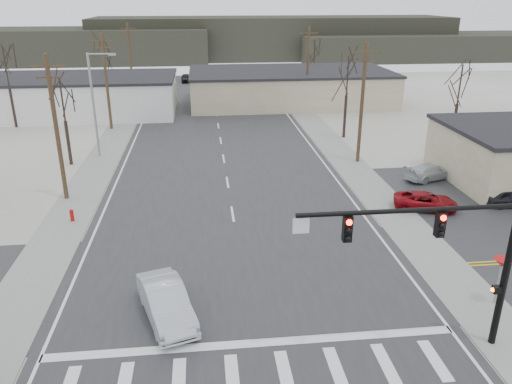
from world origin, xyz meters
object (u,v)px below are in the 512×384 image
(car_parked_red, at_px, (426,201))
(car_parked_dark_a, at_px, (511,197))
(traffic_signal_mast, at_px, (465,245))
(fire_hydrant, at_px, (72,215))
(car_parked_silver, at_px, (430,172))
(sedan_crossing, at_px, (166,302))
(car_far_a, at_px, (210,96))
(car_far_b, at_px, (186,78))

(car_parked_red, height_order, car_parked_dark_a, car_parked_dark_a)
(car_parked_red, bearing_deg, car_parked_dark_a, -73.89)
(car_parked_red, bearing_deg, traffic_signal_mast, 176.56)
(fire_hydrant, xyz_separation_m, car_parked_silver, (25.91, 5.00, 0.20))
(car_parked_red, distance_m, car_parked_dark_a, 6.02)
(car_parked_dark_a, bearing_deg, traffic_signal_mast, 147.43)
(sedan_crossing, relative_size, car_parked_red, 1.16)
(traffic_signal_mast, xyz_separation_m, car_far_a, (-8.40, 51.97, -3.91))
(traffic_signal_mast, bearing_deg, car_far_b, 99.90)
(car_parked_silver, bearing_deg, car_far_a, 4.49)
(car_far_a, distance_m, car_parked_dark_a, 43.09)
(traffic_signal_mast, relative_size, fire_hydrant, 10.29)
(fire_hydrant, bearing_deg, car_parked_red, -1.55)
(sedan_crossing, relative_size, car_parked_silver, 1.14)
(sedan_crossing, xyz_separation_m, car_parked_dark_a, (22.57, 10.30, -0.17))
(traffic_signal_mast, xyz_separation_m, car_far_b, (-12.04, 69.00, -3.97))
(car_far_a, distance_m, car_parked_red, 40.66)
(car_parked_dark_a, bearing_deg, car_far_b, 29.25)
(sedan_crossing, distance_m, car_far_b, 65.80)
(sedan_crossing, height_order, car_parked_silver, sedan_crossing)
(sedan_crossing, relative_size, car_parked_dark_a, 1.29)
(sedan_crossing, height_order, car_parked_red, sedan_crossing)
(traffic_signal_mast, height_order, car_parked_silver, traffic_signal_mast)
(traffic_signal_mast, relative_size, car_parked_silver, 2.11)
(sedan_crossing, xyz_separation_m, car_parked_silver, (19.35, 16.00, -0.19))
(fire_hydrant, relative_size, car_parked_silver, 0.21)
(car_parked_red, xyz_separation_m, car_parked_dark_a, (6.02, -0.07, 0.06))
(car_parked_dark_a, height_order, car_parked_silver, car_parked_dark_a)
(fire_hydrant, bearing_deg, sedan_crossing, -59.22)
(traffic_signal_mast, bearing_deg, car_parked_dark_a, 50.75)
(fire_hydrant, height_order, car_parked_silver, car_parked_silver)
(traffic_signal_mast, height_order, sedan_crossing, traffic_signal_mast)
(sedan_crossing, distance_m, car_far_a, 48.87)
(fire_hydrant, relative_size, car_parked_dark_a, 0.23)
(car_parked_red, xyz_separation_m, car_parked_silver, (2.80, 5.62, 0.04))
(traffic_signal_mast, xyz_separation_m, sedan_crossing, (-11.54, 3.20, -3.83))
(sedan_crossing, bearing_deg, fire_hydrant, 103.05)
(sedan_crossing, bearing_deg, car_parked_red, 14.36)
(car_far_b, bearing_deg, traffic_signal_mast, -83.02)
(fire_hydrant, bearing_deg, car_far_a, 75.60)
(car_parked_dark_a, bearing_deg, car_far_a, 33.47)
(traffic_signal_mast, xyz_separation_m, car_parked_silver, (7.81, 19.20, -4.02))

